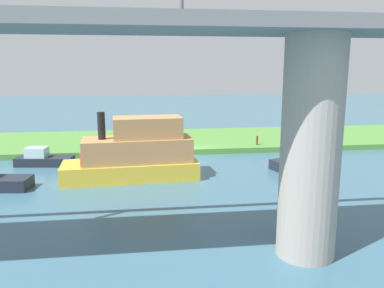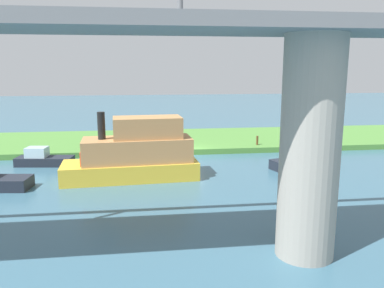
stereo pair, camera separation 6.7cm
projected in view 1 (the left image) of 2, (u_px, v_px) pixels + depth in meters
ground_plane at (190, 155)px, 34.84m from camera, size 160.00×160.00×0.00m
grassy_bank at (182, 140)px, 40.62m from camera, size 80.00×12.00×0.50m
bridge_pylon at (310, 150)px, 15.47m from camera, size 2.38×2.38×8.97m
bridge_span at (318, 20)px, 14.52m from camera, size 69.65×4.30×3.25m
person_on_bank at (149, 137)px, 37.22m from camera, size 0.42×0.42×1.39m
mooring_post at (257, 140)px, 36.86m from camera, size 0.20×0.20×0.85m
skiff_small at (135, 154)px, 27.13m from camera, size 9.52×3.70×4.78m
houseboat_blue at (299, 161)px, 30.17m from camera, size 5.14×3.05×1.62m
pontoon_yellow at (43, 159)px, 31.11m from camera, size 4.58×2.14×1.47m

